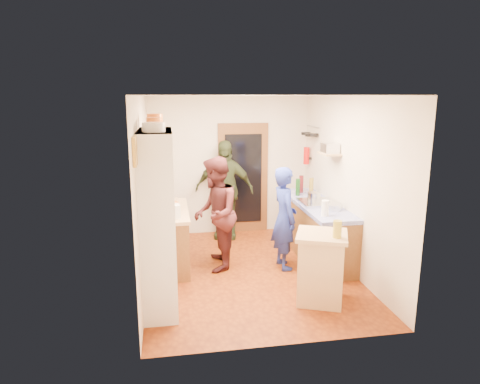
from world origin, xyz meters
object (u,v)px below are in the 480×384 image
object	(u,v)px
hutch_body	(158,220)
person_hob	(287,218)
right_counter_base	(315,231)
person_left	(217,213)
person_back	(225,190)
island_base	(321,269)

from	to	relation	value
hutch_body	person_hob	xyz separation A→B (m)	(1.88, 0.86, -0.31)
right_counter_base	hutch_body	bearing A→B (deg)	-152.53
hutch_body	person_hob	size ratio (longest dim) A/B	1.40
person_left	person_back	distance (m)	1.43
island_base	person_hob	bearing A→B (deg)	96.61
person_hob	right_counter_base	bearing A→B (deg)	-59.55
person_left	island_base	bearing A→B (deg)	48.42
right_counter_base	person_left	size ratio (longest dim) A/B	1.27
hutch_body	right_counter_base	size ratio (longest dim) A/B	1.00
hutch_body	person_left	size ratio (longest dim) A/B	1.27
right_counter_base	person_hob	distance (m)	0.84
person_left	right_counter_base	bearing A→B (deg)	105.90
island_base	person_left	bearing A→B (deg)	131.00
island_base	person_hob	distance (m)	1.20
hutch_body	person_left	world-z (taller)	hutch_body
hutch_body	island_base	world-z (taller)	hutch_body
island_base	person_left	distance (m)	1.83
person_left	person_back	size ratio (longest dim) A/B	0.95
person_hob	person_back	size ratio (longest dim) A/B	0.86
hutch_body	person_hob	distance (m)	2.09
island_base	right_counter_base	bearing A→B (deg)	73.03
person_left	person_back	xyz separation A→B (m)	(0.30, 1.40, 0.05)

